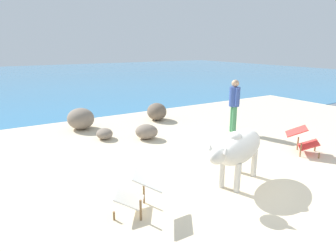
{
  "coord_description": "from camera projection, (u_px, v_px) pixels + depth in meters",
  "views": [
    {
      "loc": [
        -4.09,
        -3.51,
        2.65
      ],
      "look_at": [
        -0.02,
        3.0,
        0.55
      ],
      "focal_mm": 31.73,
      "sensor_mm": 36.0,
      "label": 1
    }
  ],
  "objects": [
    {
      "name": "person_standing",
      "position": [
        234.0,
        102.0,
        8.96
      ],
      "size": [
        0.32,
        0.47,
        1.62
      ],
      "rotation": [
        0.0,
        0.0,
        2.7
      ],
      "color": "#428956",
      "rests_on": "sand_beach"
    },
    {
      "name": "sand_beach",
      "position": [
        252.0,
        188.0,
        5.66
      ],
      "size": [
        18.0,
        14.0,
        0.04
      ],
      "primitive_type": "cube",
      "color": "beige",
      "rests_on": "ground"
    },
    {
      "name": "deck_chair_near",
      "position": [
        139.0,
        190.0,
        4.73
      ],
      "size": [
        0.93,
        0.86,
        0.68
      ],
      "rotation": [
        0.0,
        0.0,
        2.57
      ],
      "color": "brown",
      "rests_on": "sand_beach"
    },
    {
      "name": "deck_chair_far",
      "position": [
        302.0,
        139.0,
        7.31
      ],
      "size": [
        0.91,
        0.92,
        0.68
      ],
      "rotation": [
        0.0,
        0.0,
        5.45
      ],
      "color": "brown",
      "rests_on": "sand_beach"
    },
    {
      "name": "water_surface",
      "position": [
        42.0,
        79.0,
        23.66
      ],
      "size": [
        60.0,
        36.0,
        0.03
      ],
      "primitive_type": "cube",
      "color": "teal",
      "rests_on": "ground"
    },
    {
      "name": "cow",
      "position": [
        239.0,
        148.0,
        5.66
      ],
      "size": [
        1.93,
        1.1,
        1.09
      ],
      "rotation": [
        0.0,
        0.0,
        3.53
      ],
      "color": "beige",
      "rests_on": "sand_beach"
    },
    {
      "name": "shore_rock_large",
      "position": [
        157.0,
        112.0,
        10.64
      ],
      "size": [
        0.95,
        1.05,
        0.61
      ],
      "primitive_type": "ellipsoid",
      "rotation": [
        0.0,
        0.0,
        1.21
      ],
      "color": "#6B5B4C",
      "rests_on": "sand_beach"
    },
    {
      "name": "shore_rock_medium",
      "position": [
        147.0,
        132.0,
        8.5
      ],
      "size": [
        0.86,
        0.87,
        0.43
      ],
      "primitive_type": "ellipsoid",
      "rotation": [
        0.0,
        0.0,
        2.29
      ],
      "color": "gray",
      "rests_on": "sand_beach"
    },
    {
      "name": "shore_rock_small",
      "position": [
        105.0,
        134.0,
        8.53
      ],
      "size": [
        0.57,
        0.67,
        0.3
      ],
      "primitive_type": "ellipsoid",
      "rotation": [
        0.0,
        0.0,
        1.37
      ],
      "color": "gray",
      "rests_on": "sand_beach"
    },
    {
      "name": "shore_rock_flat",
      "position": [
        81.0,
        119.0,
        9.49
      ],
      "size": [
        0.98,
        1.1,
        0.67
      ],
      "primitive_type": "ellipsoid",
      "rotation": [
        0.0,
        0.0,
        1.42
      ],
      "color": "gray",
      "rests_on": "sand_beach"
    }
  ]
}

